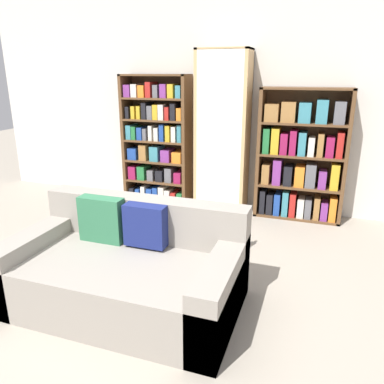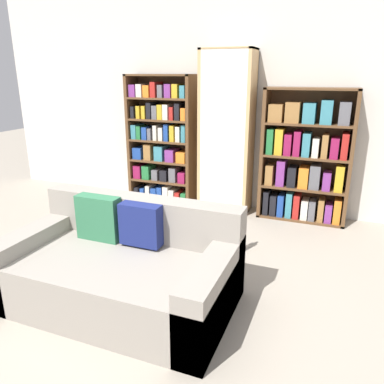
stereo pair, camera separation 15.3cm
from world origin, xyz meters
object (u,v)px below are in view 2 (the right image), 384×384
object	(u,v)px
couch	(121,268)
bookshelf_left	(162,142)
display_cabinet	(227,133)
bookshelf_right	(305,160)
wine_bottle	(241,235)

from	to	relation	value
couch	bookshelf_left	xyz separation A→B (m)	(-0.74, 2.24, 0.55)
couch	display_cabinet	world-z (taller)	display_cabinet
bookshelf_left	display_cabinet	distance (m)	0.90
couch	bookshelf_right	world-z (taller)	bookshelf_right
couch	wine_bottle	distance (m)	1.29
wine_bottle	bookshelf_right	bearing A→B (deg)	68.40
display_cabinet	wine_bottle	world-z (taller)	display_cabinet
display_cabinet	bookshelf_right	world-z (taller)	display_cabinet
wine_bottle	bookshelf_left	bearing A→B (deg)	140.79
display_cabinet	wine_bottle	bearing A→B (deg)	-66.00
couch	bookshelf_left	bearing A→B (deg)	108.24
bookshelf_left	display_cabinet	xyz separation A→B (m)	(0.88, -0.02, 0.16)
wine_bottle	display_cabinet	bearing A→B (deg)	114.00
bookshelf_left	bookshelf_right	world-z (taller)	bookshelf_left
couch	display_cabinet	distance (m)	2.34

